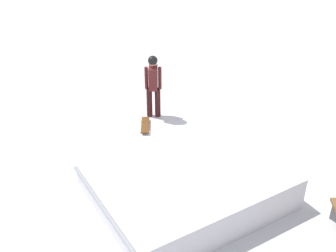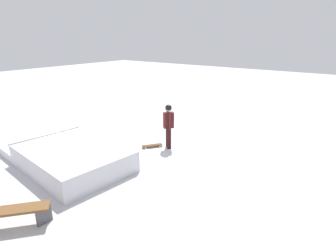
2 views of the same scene
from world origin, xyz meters
name	(u,v)px [view 1 (image 1 of 2)]	position (x,y,z in m)	size (l,w,h in m)	color
ground_plane	(178,157)	(0.00, 0.00, 0.00)	(60.00, 60.00, 0.00)	silver
skate_ramp	(168,198)	(1.27, 1.29, 0.32)	(5.65, 3.16, 0.74)	silver
skater	(153,82)	(-0.68, -1.94, 1.01)	(0.41, 0.43, 1.73)	black
skateboard	(145,125)	(-0.16, -1.57, 0.08)	(0.63, 0.77, 0.09)	#593314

